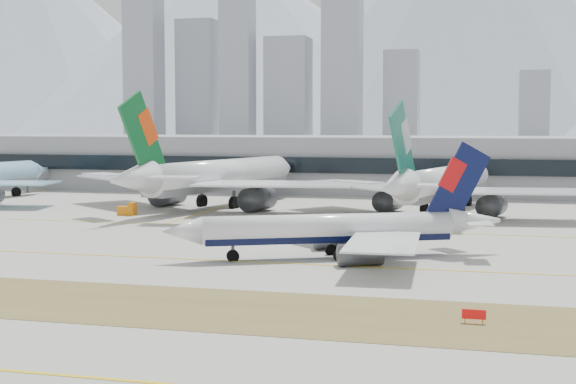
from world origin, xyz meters
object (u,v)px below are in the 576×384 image
(widebody_cathay, at_px, (441,185))
(terminal, at_px, (357,163))
(taxiing_airliner, at_px, (341,230))
(widebody_eva, at_px, (215,178))

(widebody_cathay, relative_size, terminal, 0.22)
(widebody_cathay, xyz_separation_m, terminal, (-26.25, 55.76, 1.41))
(taxiing_airliner, distance_m, widebody_eva, 70.01)
(widebody_eva, bearing_deg, taxiing_airliner, -131.50)
(widebody_eva, bearing_deg, widebody_cathay, -75.89)
(widebody_cathay, height_order, terminal, widebody_cathay)
(widebody_cathay, bearing_deg, widebody_eva, 104.07)
(taxiing_airliner, height_order, widebody_eva, widebody_eva)
(widebody_eva, distance_m, widebody_cathay, 49.03)
(widebody_eva, xyz_separation_m, widebody_cathay, (49.02, -0.61, -0.58))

